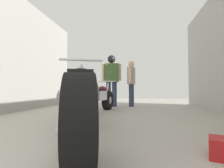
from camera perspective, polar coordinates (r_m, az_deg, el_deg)
ground_plane at (r=3.42m, az=-1.52°, el=-11.61°), size 17.29×17.29×0.00m
motorcycle_maroon_cruiser at (r=2.01m, az=-10.38°, el=-5.38°), size 1.02×2.22×1.07m
motorcycle_black_naked at (r=4.46m, az=-4.22°, el=-4.82°), size 0.57×1.80×0.84m
mechanic_in_blue at (r=6.09m, az=6.39°, el=1.11°), size 0.27×0.64×1.60m
mechanic_with_helmet at (r=6.05m, az=-0.18°, el=2.76°), size 0.70×0.38×1.80m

